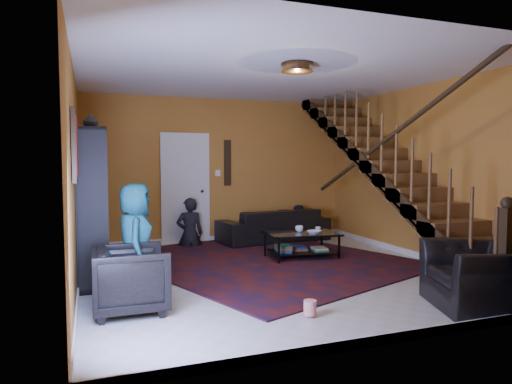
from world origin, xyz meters
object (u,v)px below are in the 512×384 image
at_px(bookshelf, 92,207).
at_px(armchair_left, 131,279).
at_px(coffee_table, 302,244).
at_px(sofa, 274,225).
at_px(armchair_right, 479,277).

xyz_separation_m(bookshelf, armchair_left, (0.35, -1.69, -0.61)).
bearing_deg(coffee_table, bookshelf, -178.59).
distance_m(bookshelf, sofa, 3.83).
height_order(sofa, armchair_right, armchair_right).
height_order(sofa, coffee_table, sofa).
bearing_deg(sofa, armchair_right, 89.05).
relative_size(bookshelf, sofa, 0.91).
bearing_deg(armchair_left, bookshelf, 11.95).
distance_m(bookshelf, armchair_right, 4.87).
distance_m(armchair_right, coffee_table, 3.01).
height_order(bookshelf, armchair_right, bookshelf).
bearing_deg(sofa, bookshelf, 19.14).
xyz_separation_m(bookshelf, coffee_table, (3.20, 0.08, -0.72)).
bearing_deg(armchair_right, coffee_table, -147.48).
bearing_deg(bookshelf, coffee_table, 1.41).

